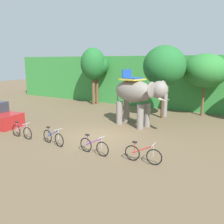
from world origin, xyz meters
name	(u,v)px	position (x,y,z in m)	size (l,w,h in m)	color
ground_plane	(101,136)	(0.00, 0.00, 0.00)	(80.00, 80.00, 0.00)	brown
foliage_hedge	(170,80)	(0.00, 12.81, 2.39)	(36.00, 6.00, 4.79)	#338438
tree_far_left	(93,64)	(-6.44, 8.46, 3.98)	(2.44, 2.44, 5.59)	brown
tree_far_right	(97,66)	(-6.33, 8.93, 3.81)	(2.46, 2.46, 4.95)	brown
tree_center	(164,66)	(1.53, 6.33, 3.93)	(3.15, 3.15, 5.47)	brown
tree_center_right	(205,71)	(4.00, 8.79, 3.56)	(3.43, 3.43, 4.90)	brown
elephant	(137,94)	(0.85, 3.15, 2.20)	(4.25, 2.43, 3.78)	slate
bike_pink	(22,131)	(-3.75, -2.52, 0.39)	(1.71, 0.52, 0.92)	black
bike_blue	(53,137)	(-1.40, -2.42, 0.39)	(1.70, 0.52, 0.92)	black
bike_purple	(94,146)	(1.21, -2.41, 0.39)	(1.71, 0.52, 0.92)	black
bike_red	(143,154)	(3.60, -2.14, 0.39)	(1.71, 0.52, 0.92)	black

